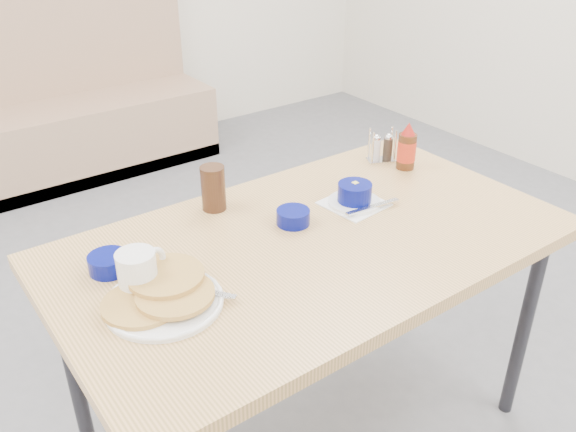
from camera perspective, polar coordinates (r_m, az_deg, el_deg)
booth_bench at (r=3.96m, az=-21.32°, el=8.41°), size 1.90×0.56×1.22m
dining_table at (r=1.70m, az=2.31°, el=-3.84°), size 1.40×0.80×0.76m
pancake_plate at (r=1.44m, az=-11.65°, el=-7.37°), size 0.28×0.27×0.05m
coffee_mug at (r=1.47m, az=-13.79°, el=-5.02°), size 0.13×0.09×0.11m
grits_setting at (r=1.83m, az=6.27°, el=1.91°), size 0.20×0.18×0.07m
creamer_bowl at (r=1.58m, az=-16.44°, el=-4.27°), size 0.10×0.10×0.05m
butter_bowl at (r=1.72m, az=0.48°, el=-0.09°), size 0.10×0.10×0.04m
amber_tumbler at (r=1.79m, az=-7.01°, el=2.61°), size 0.09×0.09×0.13m
condiment_caddy at (r=2.14m, az=8.76°, el=6.16°), size 0.11×0.09×0.11m
syrup_bottle at (r=2.08m, az=11.05°, el=6.20°), size 0.06×0.06×0.16m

